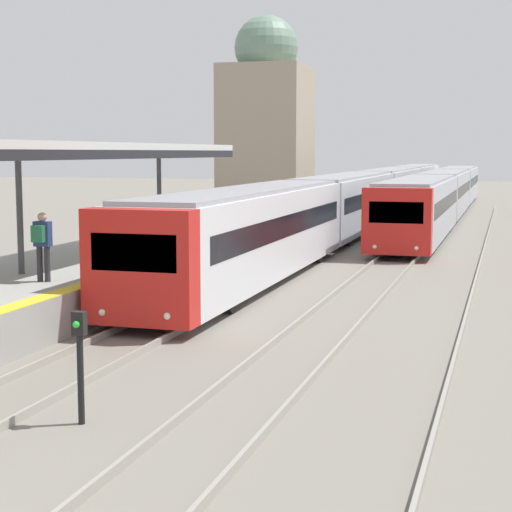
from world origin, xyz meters
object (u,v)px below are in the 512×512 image
at_px(person_on_platform, 42,241).
at_px(train_far, 443,192).
at_px(train_near, 371,194).
at_px(signal_post_near, 80,354).

height_order(person_on_platform, train_far, train_far).
distance_m(person_on_platform, train_near, 32.36).
bearing_deg(train_far, signal_post_near, -92.74).
relative_size(person_on_platform, train_far, 0.04).
relative_size(train_near, train_far, 1.41).
height_order(train_near, train_far, train_near).
xyz_separation_m(train_far, signal_post_near, (-2.11, -44.16, -0.53)).
bearing_deg(train_near, train_far, 54.14).
relative_size(person_on_platform, signal_post_near, 0.96).
relative_size(person_on_platform, train_near, 0.03).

